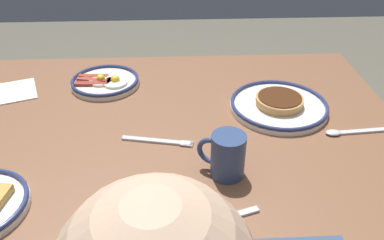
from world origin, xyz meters
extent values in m
cube|color=brown|center=(0.00, 0.00, 0.71)|extent=(1.27, 0.91, 0.04)
cylinder|color=brown|center=(-0.54, -0.36, 0.35)|extent=(0.06, 0.06, 0.69)
cylinder|color=brown|center=(0.54, -0.36, 0.35)|extent=(0.06, 0.06, 0.69)
cylinder|color=silver|center=(0.20, -0.25, 0.74)|extent=(0.21, 0.21, 0.01)
torus|color=navy|center=(0.20, -0.25, 0.75)|extent=(0.21, 0.21, 0.01)
cylinder|color=white|center=(0.17, -0.23, 0.75)|extent=(0.08, 0.08, 0.01)
sphere|color=yellow|center=(0.17, -0.23, 0.76)|extent=(0.03, 0.03, 0.03)
cylinder|color=white|center=(0.21, -0.24, 0.75)|extent=(0.07, 0.07, 0.01)
sphere|color=yellow|center=(0.21, -0.25, 0.76)|extent=(0.03, 0.03, 0.03)
cube|color=#9D3B1C|center=(0.24, -0.27, 0.75)|extent=(0.10, 0.02, 0.01)
cube|color=#9E3B35|center=(0.24, -0.25, 0.75)|extent=(0.10, 0.05, 0.01)
cube|color=#973427|center=(0.24, -0.22, 0.75)|extent=(0.10, 0.02, 0.01)
cylinder|color=white|center=(-0.32, -0.07, 0.74)|extent=(0.28, 0.28, 0.01)
torus|color=navy|center=(-0.32, -0.07, 0.75)|extent=(0.28, 0.28, 0.01)
cylinder|color=gold|center=(-0.32, -0.07, 0.75)|extent=(0.13, 0.13, 0.01)
cylinder|color=tan|center=(-0.32, -0.07, 0.77)|extent=(0.13, 0.13, 0.01)
cylinder|color=#4C2814|center=(-0.32, -0.07, 0.77)|extent=(0.12, 0.12, 0.00)
cylinder|color=#334772|center=(-0.13, 0.20, 0.79)|extent=(0.08, 0.08, 0.10)
torus|color=#334772|center=(-0.10, 0.18, 0.79)|extent=(0.07, 0.04, 0.07)
cylinder|color=brown|center=(-0.13, 0.20, 0.82)|extent=(0.07, 0.07, 0.01)
cube|color=white|center=(0.49, -0.21, 0.74)|extent=(0.19, 0.18, 0.00)
cube|color=silver|center=(-0.09, 0.34, 0.74)|extent=(0.19, 0.07, 0.01)
cube|color=silver|center=(-0.01, 0.36, 0.74)|extent=(0.03, 0.01, 0.00)
cube|color=silver|center=(-0.01, 0.37, 0.74)|extent=(0.03, 0.01, 0.00)
cube|color=silver|center=(-0.01, 0.37, 0.74)|extent=(0.03, 0.01, 0.00)
cube|color=silver|center=(-0.01, 0.38, 0.74)|extent=(0.03, 0.01, 0.00)
cube|color=silver|center=(0.03, 0.07, 0.74)|extent=(0.18, 0.05, 0.01)
cube|color=silver|center=(-0.04, 0.09, 0.74)|extent=(0.03, 0.01, 0.00)
cube|color=silver|center=(-0.05, 0.09, 0.74)|extent=(0.03, 0.01, 0.00)
cube|color=silver|center=(-0.05, 0.08, 0.74)|extent=(0.03, 0.01, 0.00)
cube|color=silver|center=(-0.05, 0.08, 0.74)|extent=(0.03, 0.01, 0.00)
cube|color=silver|center=(-0.52, 0.05, 0.74)|extent=(0.20, 0.03, 0.01)
ellipsoid|color=silver|center=(-0.43, 0.06, 0.74)|extent=(0.04, 0.03, 0.01)
camera|label=1|loc=(-0.02, 0.89, 1.33)|focal=37.30mm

